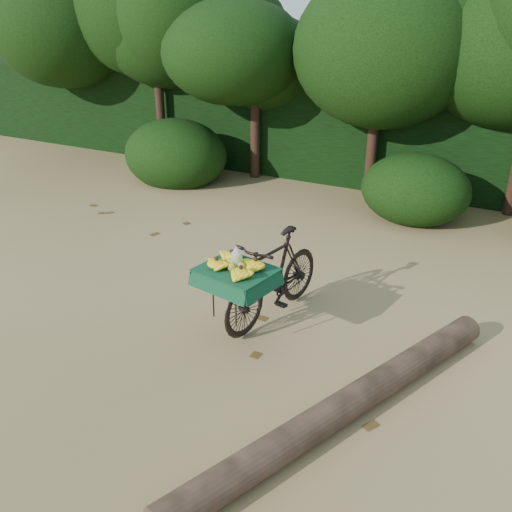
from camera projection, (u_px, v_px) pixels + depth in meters
The scene contains 7 objects.
ground at pixel (167, 324), 5.70m from camera, with size 80.00×80.00×0.00m, color tan.
vendor_bicycle at pixel (272, 276), 5.64m from camera, with size 0.84×1.74×0.96m.
fallen_log at pixel (348, 404), 4.36m from camera, with size 0.26×0.26×3.57m, color brown.
hedge_backdrop at pixel (364, 130), 10.35m from camera, with size 26.00×1.80×1.80m, color black.
tree_row at pixel (319, 72), 9.54m from camera, with size 14.50×2.00×4.00m, color black, non-canonical shape.
bush_clumps at pixel (352, 184), 8.73m from camera, with size 8.80×1.70×0.90m, color black, non-canonical shape.
leaf_litter at pixel (202, 298), 6.22m from camera, with size 7.00×7.30×0.01m, color #553B16, non-canonical shape.
Camera 1 is at (3.15, -3.84, 3.04)m, focal length 38.00 mm.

